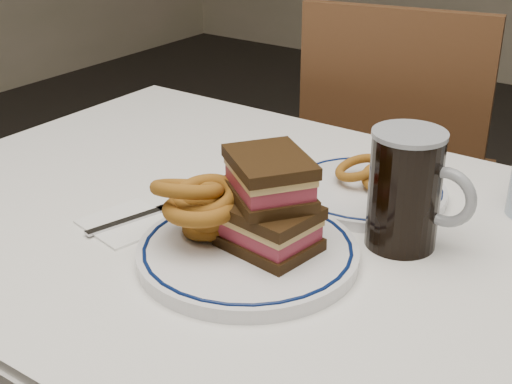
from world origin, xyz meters
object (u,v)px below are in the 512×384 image
Objects in this scene: main_plate at (248,252)px; reuben_sandwich at (269,202)px; beer_mug at (407,189)px; chair_far at (397,171)px; far_plate at (366,190)px.

main_plate is 0.08m from reuben_sandwich.
main_plate is 1.78× the size of beer_mug.
main_plate is at bearing -133.62° from beer_mug.
chair_far is 3.73× the size of far_plate.
main_plate is (0.18, -0.90, 0.25)m from chair_far.
chair_far reaches higher than beer_mug.
far_plate is (0.02, 0.25, -0.07)m from reuben_sandwich.
beer_mug is at bearing -65.76° from chair_far.
chair_far reaches higher than far_plate.
chair_far is 0.87m from beer_mug.
reuben_sandwich is 0.61× the size of far_plate.
beer_mug is (0.33, -0.74, 0.32)m from chair_far.
chair_far is at bearing 109.22° from far_plate.
reuben_sandwich is at bearing -94.60° from far_plate.
chair_far is 0.95m from main_plate.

